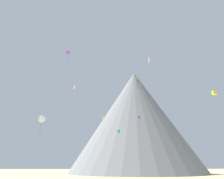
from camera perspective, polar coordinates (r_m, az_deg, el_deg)
The scene contains 10 objects.
rock_massif at distance 125.84m, azimuth 6.07°, elevation -7.75°, with size 97.60×97.60×54.81m.
kite_gold_mid at distance 81.37m, azimuth -2.34°, elevation -7.68°, with size 0.85×0.66×5.86m.
kite_indigo_mid at distance 91.32m, azimuth 6.79°, elevation -6.89°, with size 1.10×1.07×2.99m.
kite_green_mid at distance 58.18m, azimuth 6.20°, elevation 2.47°, with size 0.81×1.14×3.28m.
kite_pink_high at distance 73.06m, azimuth 9.34°, elevation 7.29°, with size 0.64×2.08×2.07m.
kite_white_mid at distance 76.72m, azimuth -17.21°, elevation -7.06°, with size 2.35×0.63×6.10m.
kite_rainbow_high at distance 82.47m, azimuth -9.42°, elevation -0.08°, with size 0.84×0.67×5.15m.
kite_teal_low at distance 68.19m, azimuth 1.69°, elevation -10.44°, with size 0.91×0.93×0.96m.
kite_yellow_mid at distance 59.68m, azimuth 24.22°, elevation -0.78°, with size 0.91×0.89×0.87m.
kite_violet_high at distance 81.90m, azimuth -11.06°, elevation 9.01°, with size 1.35×1.35×4.53m.
Camera 1 is at (-8.02, -31.91, 4.53)m, focal length 36.54 mm.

